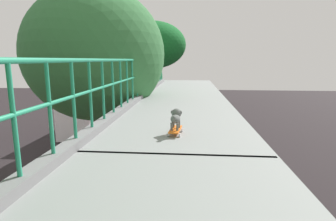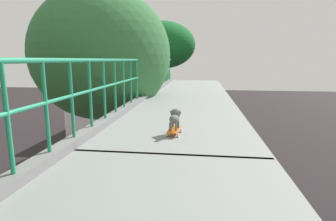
# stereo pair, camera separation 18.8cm
# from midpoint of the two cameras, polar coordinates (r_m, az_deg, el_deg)

# --- Properties ---
(car_white_fifth) EXTENTS (1.99, 4.02, 1.30)m
(car_white_fifth) POSITION_cam_midpoint_polar(r_m,az_deg,el_deg) (15.07, -18.42, -13.77)
(car_white_fifth) COLOR silver
(car_white_fifth) RESTS_ON ground
(city_bus) EXTENTS (2.63, 10.13, 3.51)m
(city_bus) POSITION_cam_midpoint_polar(r_m,az_deg,el_deg) (26.88, -15.96, 0.13)
(city_bus) COLOR white
(city_bus) RESTS_ON ground
(roadside_tree_mid) EXTENTS (4.47, 4.47, 9.04)m
(roadside_tree_mid) POSITION_cam_midpoint_polar(r_m,az_deg,el_deg) (9.15, -15.79, 11.10)
(roadside_tree_mid) COLOR brown
(roadside_tree_mid) RESTS_ON ground
(roadside_tree_far) EXTENTS (3.83, 3.83, 7.30)m
(roadside_tree_far) POSITION_cam_midpoint_polar(r_m,az_deg,el_deg) (16.66, -8.13, 6.77)
(roadside_tree_far) COLOR brown
(roadside_tree_far) RESTS_ON ground
(roadside_tree_farthest) EXTENTS (5.60, 5.60, 9.98)m
(roadside_tree_farthest) POSITION_cam_midpoint_polar(r_m,az_deg,el_deg) (23.61, -3.40, 13.67)
(roadside_tree_farthest) COLOR brown
(roadside_tree_farthest) RESTS_ON ground
(toy_skateboard) EXTENTS (0.23, 0.46, 0.09)m
(toy_skateboard) POSITION_cam_midpoint_polar(r_m,az_deg,el_deg) (4.19, 0.31, -4.16)
(toy_skateboard) COLOR orange
(toy_skateboard) RESTS_ON overpass_deck
(small_dog) EXTENTS (0.19, 0.37, 0.30)m
(small_dog) POSITION_cam_midpoint_polar(r_m,az_deg,el_deg) (4.17, 0.40, -1.36)
(small_dog) COLOR #5B605D
(small_dog) RESTS_ON toy_skateboard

